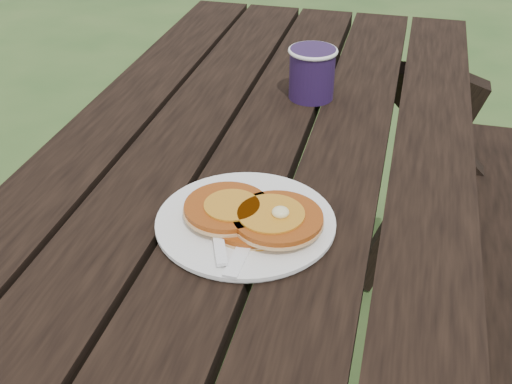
% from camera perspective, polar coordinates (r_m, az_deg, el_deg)
% --- Properties ---
extents(picnic_table, '(1.36, 1.80, 0.75)m').
position_cam_1_polar(picnic_table, '(1.31, -0.85, -12.74)').
color(picnic_table, black).
rests_on(picnic_table, ground).
extents(plate, '(0.26, 0.26, 0.01)m').
position_cam_1_polar(plate, '(0.94, -0.93, -2.74)').
color(plate, white).
rests_on(plate, picnic_table).
extents(pancake_stack, '(0.21, 0.14, 0.04)m').
position_cam_1_polar(pancake_stack, '(0.92, -0.22, -2.10)').
color(pancake_stack, '#A14612').
rests_on(pancake_stack, plate).
extents(knife, '(0.03, 0.18, 0.00)m').
position_cam_1_polar(knife, '(0.90, -0.62, -4.01)').
color(knife, white).
rests_on(knife, plate).
extents(fork, '(0.09, 0.16, 0.01)m').
position_cam_1_polar(fork, '(0.89, -3.35, -4.24)').
color(fork, white).
rests_on(fork, plate).
extents(coffee_cup, '(0.10, 0.10, 0.10)m').
position_cam_1_polar(coffee_cup, '(1.31, 5.01, 10.72)').
color(coffee_cup, '#25143D').
rests_on(coffee_cup, picnic_table).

